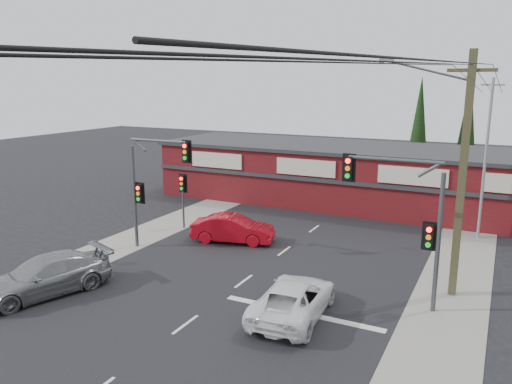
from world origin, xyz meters
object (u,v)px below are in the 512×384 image
at_px(silver_suv, 45,276).
at_px(utility_pole, 459,168).
at_px(white_suv, 294,299).
at_px(shop_building, 338,173).
at_px(red_sedan, 233,229).

distance_m(silver_suv, utility_pole, 17.63).
height_order(white_suv, shop_building, shop_building).
distance_m(silver_suv, shop_building, 22.46).
height_order(red_sedan, shop_building, shop_building).
bearing_deg(red_sedan, white_suv, -151.16).
relative_size(white_suv, silver_suv, 0.91).
distance_m(white_suv, red_sedan, 9.43).
xyz_separation_m(silver_suv, utility_pole, (15.21, 7.64, 4.59)).
distance_m(shop_building, utility_pole, 17.15).
relative_size(silver_suv, red_sedan, 1.20).
bearing_deg(red_sedan, silver_suv, 144.82).
distance_m(red_sedan, utility_pole, 12.64).
distance_m(silver_suv, red_sedan, 10.34).
xyz_separation_m(red_sedan, shop_building, (2.22, 11.96, 1.38)).
bearing_deg(silver_suv, red_sedan, 89.51).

